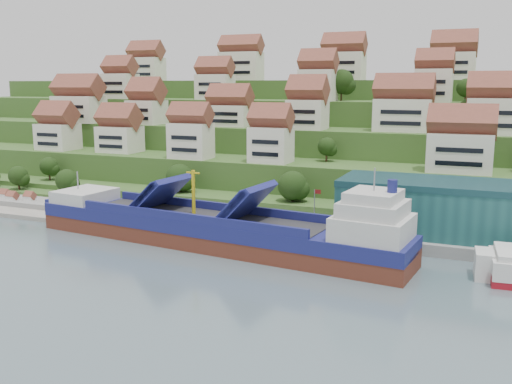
% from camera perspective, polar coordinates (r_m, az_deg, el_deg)
% --- Properties ---
extents(ground, '(300.00, 300.00, 0.00)m').
position_cam_1_polar(ground, '(108.32, -4.97, -5.28)').
color(ground, slate).
rests_on(ground, ground).
extents(quay, '(180.00, 14.00, 2.20)m').
position_cam_1_polar(quay, '(114.53, 7.49, -3.87)').
color(quay, gray).
rests_on(quay, ground).
extents(pebble_beach, '(45.00, 20.00, 1.00)m').
position_cam_1_polar(pebble_beach, '(151.83, -22.57, -1.23)').
color(pebble_beach, gray).
rests_on(pebble_beach, ground).
extents(hillside, '(260.00, 128.00, 31.00)m').
position_cam_1_polar(hillside, '(202.53, 8.70, 5.19)').
color(hillside, '#2D4C1E').
rests_on(hillside, ground).
extents(hillside_village, '(155.43, 64.05, 29.33)m').
position_cam_1_polar(hillside_village, '(163.53, 4.03, 9.11)').
color(hillside_village, silver).
rests_on(hillside_village, ground).
extents(hillside_trees, '(144.30, 61.97, 30.73)m').
position_cam_1_polar(hillside_trees, '(147.85, 0.39, 5.48)').
color(hillside_trees, '#1F3A13').
rests_on(hillside_trees, ground).
extents(warehouse, '(60.00, 15.00, 10.00)m').
position_cam_1_polar(warehouse, '(111.51, 23.92, -1.90)').
color(warehouse, '#1F5656').
rests_on(warehouse, quay).
extents(flagpole, '(1.28, 0.16, 8.00)m').
position_cam_1_polar(flagpole, '(109.01, 5.91, -1.46)').
color(flagpole, gray).
rests_on(flagpole, quay).
extents(beach_huts, '(14.40, 3.70, 2.20)m').
position_cam_1_polar(beach_huts, '(152.09, -23.48, -0.66)').
color(beach_huts, white).
rests_on(beach_huts, pebble_beach).
extents(cargo_ship, '(76.07, 19.62, 16.66)m').
position_cam_1_polar(cargo_ship, '(105.97, -3.55, -3.83)').
color(cargo_ship, '#5B291B').
rests_on(cargo_ship, ground).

